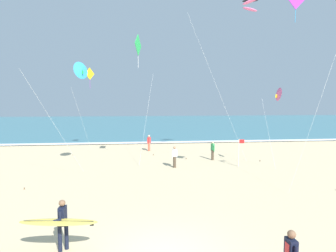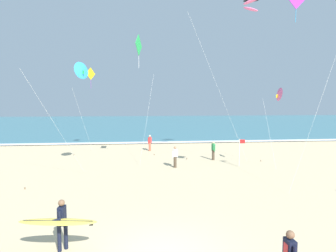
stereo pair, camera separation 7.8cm
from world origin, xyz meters
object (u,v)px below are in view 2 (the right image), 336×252
at_px(kite_diamond_violet_mid, 298,4).
at_px(bystander_white_top, 175,157).
at_px(lifeguard_flag, 240,150).
at_px(bystander_green_top, 213,150).
at_px(bystander_red_top, 150,143).
at_px(kite_delta_cobalt_far, 82,71).
at_px(kite_diamond_emerald_high, 139,48).
at_px(kite_diamond_golden_near, 90,77).
at_px(kite_arc_charcoal_distant, 251,4).
at_px(kite_delta_rose_close, 278,95).
at_px(surfer_lead, 60,222).

distance_m(kite_diamond_violet_mid, bystander_white_top, 12.27).
distance_m(bystander_white_top, lifeguard_flag, 4.91).
xyz_separation_m(bystander_green_top, lifeguard_flag, (1.38, -2.50, 0.45)).
bearing_deg(bystander_red_top, lifeguard_flag, -48.67).
bearing_deg(lifeguard_flag, kite_diamond_violet_mid, -86.64).
relative_size(kite_delta_cobalt_far, bystander_red_top, 4.73).
height_order(kite_delta_cobalt_far, lifeguard_flag, kite_delta_cobalt_far).
height_order(bystander_green_top, lifeguard_flag, lifeguard_flag).
height_order(kite_diamond_emerald_high, bystander_white_top, kite_diamond_emerald_high).
xyz_separation_m(kite_diamond_golden_near, kite_delta_cobalt_far, (0.87, -8.49, -0.34)).
bearing_deg(bystander_white_top, kite_diamond_golden_near, 134.13).
bearing_deg(kite_arc_charcoal_distant, bystander_red_top, 141.62).
distance_m(kite_diamond_emerald_high, bystander_green_top, 10.13).
bearing_deg(kite_arc_charcoal_distant, lifeguard_flag, -128.61).
distance_m(kite_diamond_violet_mid, bystander_green_top, 12.75).
bearing_deg(bystander_red_top, bystander_white_top, -77.56).
height_order(bystander_white_top, lifeguard_flag, lifeguard_flag).
relative_size(kite_diamond_golden_near, kite_delta_rose_close, 1.38).
bearing_deg(bystander_white_top, kite_diamond_violet_mid, -51.63).
xyz_separation_m(surfer_lead, kite_diamond_emerald_high, (2.58, 12.06, 7.69)).
height_order(kite_diamond_violet_mid, bystander_green_top, kite_diamond_violet_mid).
xyz_separation_m(surfer_lead, kite_delta_rose_close, (12.21, 9.80, 4.31)).
distance_m(surfer_lead, bystander_green_top, 16.19).
distance_m(surfer_lead, kite_diamond_golden_near, 19.90).
height_order(surfer_lead, lifeguard_flag, lifeguard_flag).
bearing_deg(kite_diamond_emerald_high, kite_delta_cobalt_far, -155.10).
bearing_deg(bystander_green_top, surfer_lead, -122.40).
height_order(surfer_lead, kite_arc_charcoal_distant, kite_arc_charcoal_distant).
bearing_deg(surfer_lead, bystander_red_top, 79.11).
bearing_deg(kite_diamond_emerald_high, kite_diamond_violet_mid, -43.29).
relative_size(kite_delta_cobalt_far, kite_arc_charcoal_distant, 0.59).
xyz_separation_m(kite_diamond_violet_mid, bystander_red_top, (-6.87, 13.88, -8.86)).
bearing_deg(surfer_lead, kite_arc_charcoal_distant, 48.38).
distance_m(kite_diamond_emerald_high, bystander_white_top, 8.37).
height_order(kite_arc_charcoal_distant, lifeguard_flag, kite_arc_charcoal_distant).
bearing_deg(lifeguard_flag, bystander_green_top, 118.91).
distance_m(kite_delta_cobalt_far, bystander_red_top, 11.31).
distance_m(kite_delta_rose_close, bystander_red_top, 13.11).
distance_m(kite_diamond_emerald_high, kite_arc_charcoal_distant, 9.29).
relative_size(kite_delta_cobalt_far, bystander_green_top, 4.73).
bearing_deg(kite_diamond_emerald_high, bystander_white_top, -15.94).
bearing_deg(bystander_white_top, lifeguard_flag, -1.77).
height_order(surfer_lead, kite_diamond_emerald_high, kite_diamond_emerald_high).
relative_size(bystander_red_top, bystander_green_top, 1.00).
bearing_deg(kite_delta_rose_close, kite_arc_charcoal_distant, 111.27).
height_order(bystander_white_top, bystander_red_top, same).
bearing_deg(lifeguard_flag, kite_diamond_golden_near, 147.87).
xyz_separation_m(kite_arc_charcoal_distant, bystander_green_top, (-2.47, 1.13, -11.51)).
distance_m(surfer_lead, kite_delta_rose_close, 16.24).
bearing_deg(kite_delta_cobalt_far, kite_diamond_golden_near, 95.86).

